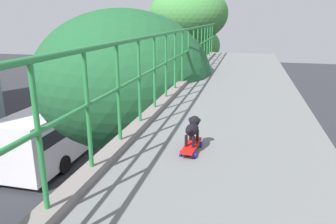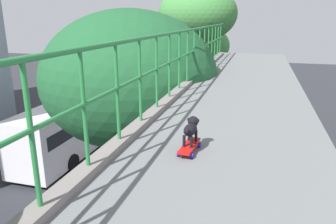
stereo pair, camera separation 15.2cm
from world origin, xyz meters
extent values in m
cylinder|color=#277E3E|center=(-0.25, 1.18, 6.95)|extent=(0.04, 0.04, 1.19)
cylinder|color=#277E3E|center=(-0.25, 1.96, 6.95)|extent=(0.04, 0.04, 1.19)
cylinder|color=#277E3E|center=(-0.25, 2.75, 6.95)|extent=(0.04, 0.04, 1.19)
cylinder|color=#277E3E|center=(-0.25, 3.53, 6.95)|extent=(0.04, 0.04, 1.19)
cylinder|color=#277E3E|center=(-0.25, 4.32, 6.95)|extent=(0.04, 0.04, 1.19)
cylinder|color=#277E3E|center=(-0.25, 5.10, 6.95)|extent=(0.04, 0.04, 1.19)
cylinder|color=#277E3E|center=(-0.25, 5.89, 6.95)|extent=(0.04, 0.04, 1.19)
cylinder|color=#277E3E|center=(-0.25, 6.67, 6.95)|extent=(0.04, 0.04, 1.19)
cylinder|color=#277E3E|center=(-0.25, 7.45, 6.95)|extent=(0.04, 0.04, 1.19)
cylinder|color=#277E3E|center=(-0.25, 8.24, 6.95)|extent=(0.04, 0.04, 1.19)
cylinder|color=#277E3E|center=(-0.25, 9.02, 6.95)|extent=(0.04, 0.04, 1.19)
cylinder|color=#277E3E|center=(-0.25, 9.81, 6.95)|extent=(0.04, 0.04, 1.19)
cylinder|color=#277E3E|center=(-0.25, 10.59, 6.95)|extent=(0.04, 0.04, 1.19)
cylinder|color=#277E3E|center=(-0.25, 11.38, 6.95)|extent=(0.04, 0.04, 1.19)
cylinder|color=#277E3E|center=(-0.25, 12.16, 6.95)|extent=(0.04, 0.04, 1.19)
cylinder|color=#277E3E|center=(-0.25, 12.95, 6.95)|extent=(0.04, 0.04, 1.19)
cube|color=white|center=(-8.84, 15.48, 1.72)|extent=(2.45, 10.22, 2.87)
cube|color=black|center=(-8.84, 15.48, 2.22)|extent=(2.47, 9.40, 0.70)
cylinder|color=black|center=(-7.67, 19.06, 0.48)|extent=(0.28, 0.96, 0.96)
cylinder|color=black|center=(-10.02, 19.06, 0.48)|extent=(0.28, 0.96, 0.96)
cylinder|color=black|center=(-7.67, 12.67, 0.48)|extent=(0.28, 0.96, 0.96)
cylinder|color=black|center=(-10.02, 12.67, 0.48)|extent=(0.28, 0.96, 0.96)
cylinder|color=#4B3124|center=(-2.38, 8.25, 2.28)|extent=(0.47, 0.47, 4.56)
ellipsoid|color=#1F5930|center=(-2.38, 8.25, 6.02)|extent=(5.33, 5.33, 4.14)
cylinder|color=brown|center=(-2.02, 17.07, 3.41)|extent=(0.41, 0.41, 6.83)
ellipsoid|color=#438C41|center=(-2.02, 17.07, 7.99)|extent=(4.24, 4.24, 2.99)
cylinder|color=#49361F|center=(-2.60, 20.70, 2.44)|extent=(0.45, 0.45, 4.88)
ellipsoid|color=#408D41|center=(-2.60, 20.70, 6.00)|extent=(4.08, 4.08, 2.87)
cube|color=red|center=(0.65, 2.79, 6.34)|extent=(0.18, 0.55, 0.02)
cylinder|color=#2018B3|center=(0.75, 2.96, 6.30)|extent=(0.03, 0.07, 0.07)
cylinder|color=#2018B3|center=(0.58, 2.97, 6.30)|extent=(0.03, 0.07, 0.07)
cylinder|color=#2018B3|center=(0.73, 2.61, 6.30)|extent=(0.03, 0.07, 0.07)
cylinder|color=#2018B3|center=(0.56, 2.62, 6.30)|extent=(0.03, 0.07, 0.07)
cylinder|color=black|center=(0.70, 2.93, 6.42)|extent=(0.04, 0.04, 0.14)
cylinder|color=black|center=(0.61, 2.94, 6.42)|extent=(0.04, 0.04, 0.14)
cylinder|color=black|center=(0.69, 2.71, 6.42)|extent=(0.04, 0.04, 0.14)
cylinder|color=black|center=(0.60, 2.71, 6.42)|extent=(0.04, 0.04, 0.14)
ellipsoid|color=black|center=(0.65, 2.82, 6.53)|extent=(0.17, 0.31, 0.13)
sphere|color=black|center=(0.66, 2.95, 6.60)|extent=(0.13, 0.13, 0.13)
ellipsoid|color=black|center=(0.66, 3.01, 6.59)|extent=(0.05, 0.06, 0.04)
sphere|color=black|center=(0.71, 2.95, 6.62)|extent=(0.06, 0.06, 0.06)
sphere|color=black|center=(0.61, 2.95, 6.62)|extent=(0.06, 0.06, 0.06)
sphere|color=black|center=(0.64, 2.67, 6.58)|extent=(0.07, 0.07, 0.07)
camera|label=1|loc=(1.25, -0.80, 7.84)|focal=34.33mm
camera|label=2|loc=(1.39, -0.76, 7.84)|focal=34.33mm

